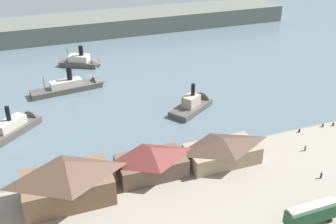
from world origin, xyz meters
name	(u,v)px	position (x,y,z in m)	size (l,w,h in m)	color
ground_plane	(211,143)	(0.00, 0.00, 0.00)	(320.00, 320.00, 0.00)	slate
quay_promenade	(258,192)	(0.00, -22.00, 0.60)	(110.00, 36.00, 1.20)	gray
seawall_edge	(218,148)	(0.00, -3.60, 0.50)	(110.00, 0.80, 1.00)	slate
ferry_shed_customs_shed	(67,180)	(-37.50, -10.73, 5.79)	(17.66, 11.26, 9.04)	brown
ferry_shed_east_terminal	(151,161)	(-19.29, -8.79, 4.72)	(15.19, 8.87, 6.93)	brown
ferry_shed_central_terminal	(222,150)	(-2.33, -9.80, 4.35)	(16.96, 9.06, 6.19)	#998466
street_tram	(312,213)	(3.46, -33.98, 3.71)	(10.52, 2.76, 4.30)	#1E4C2D
pedestrian_near_east_shed	(305,148)	(18.77, -13.05, 1.90)	(0.38, 0.38, 1.54)	#3D4C42
pedestrian_by_tram	(321,175)	(14.90, -23.40, 1.91)	(0.39, 0.39, 1.56)	#232328
mooring_post_center_east	(299,131)	(23.08, -5.17, 1.65)	(0.44, 0.44, 0.90)	black
mooring_post_west	(323,125)	(30.85, -5.03, 1.65)	(0.44, 0.44, 0.90)	black
mooring_post_center_west	(333,124)	(33.87, -5.60, 1.65)	(0.44, 0.44, 0.90)	black
ferry_moored_east	(84,62)	(-20.55, 67.72, 1.60)	(16.44, 12.71, 9.59)	#514C47
ferry_outer_harbor	(75,86)	(-27.36, 46.35, 1.41)	(25.51, 8.27, 9.77)	#514C47
ferry_near_quay	(17,126)	(-46.24, 24.56, 1.47)	(17.04, 16.27, 9.74)	#514C47
ferry_approaching_east	(195,104)	(4.13, 19.66, 1.40)	(16.73, 13.75, 10.30)	#514C47
far_headland	(110,24)	(0.00, 110.00, 4.00)	(180.00, 24.00, 8.00)	#60665B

